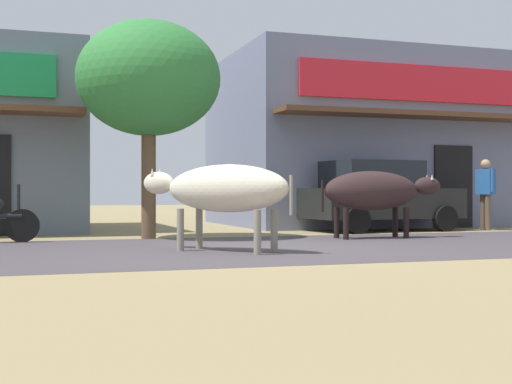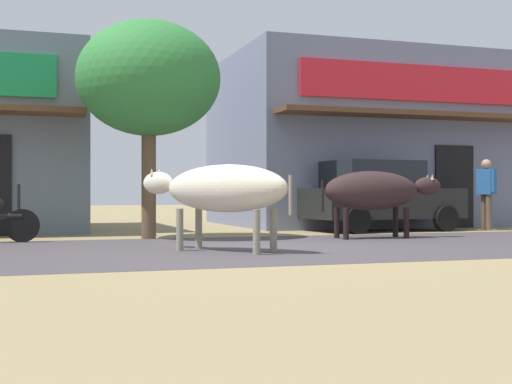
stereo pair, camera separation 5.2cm
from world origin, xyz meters
name	(u,v)px [view 2 (the right image)]	position (x,y,z in m)	size (l,w,h in m)	color
ground	(245,248)	(0.00, 0.00, 0.00)	(80.00, 80.00, 0.00)	#937F55
asphalt_road	(245,248)	(0.00, 0.00, 0.00)	(72.00, 5.64, 0.00)	#453D42
storefront_right_club	(368,143)	(6.05, 7.46, 2.34)	(8.18, 6.61, 4.66)	slate
roadside_tree	(149,79)	(-1.07, 2.87, 3.12)	(2.81, 2.81, 4.26)	brown
parked_hatchback_car	(378,195)	(4.53, 4.00, 0.84)	(3.78, 2.19, 1.64)	black
cow_near_brown	(223,189)	(-0.50, -0.48, 0.95)	(2.14, 2.28, 1.33)	beige
cow_far_dark	(374,191)	(3.17, 1.59, 0.93)	(2.56, 0.78, 1.32)	#312021
pedestrian_by_shop	(486,188)	(7.11, 3.42, 1.00)	(0.39, 0.61, 1.70)	brown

